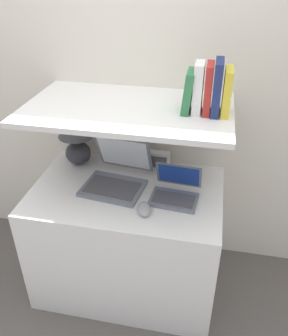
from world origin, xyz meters
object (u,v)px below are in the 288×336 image
computer_mouse (144,209)px  laptop_small (175,191)px  router_box (158,160)px  book_green (188,91)px  book_navy (217,88)px  book_yellow (227,92)px  table_lamp (76,135)px  book_red (208,89)px  book_white (198,88)px  laptop_large (117,176)px

computer_mouse → laptop_small: bearing=48.8°
router_box → book_green: size_ratio=0.69×
laptop_small → book_navy: 0.58m
computer_mouse → book_yellow: size_ratio=0.59×
table_lamp → laptop_small: 0.69m
laptop_small → book_red: bearing=38.7°
book_white → laptop_large: bearing=-175.5°
book_green → laptop_small: bearing=-105.4°
router_box → book_navy: size_ratio=0.55×
book_navy → book_red: book_navy is taller
book_navy → laptop_large: bearing=-176.3°
book_navy → book_white: book_navy is taller
book_navy → book_white: 0.09m
table_lamp → book_white: size_ratio=1.36×
computer_mouse → book_yellow: book_yellow is taller
computer_mouse → book_navy: book_navy is taller
book_navy → book_green: bearing=180.0°
table_lamp → book_yellow: bearing=-9.8°
laptop_large → book_green: bearing=5.1°
laptop_large → book_red: (0.46, 0.03, 0.52)m
computer_mouse → book_red: book_red is taller
laptop_small → book_yellow: 0.57m
table_lamp → book_yellow: 0.93m
table_lamp → computer_mouse: bearing=-38.9°
book_yellow → book_green: size_ratio=1.09×
router_box → book_white: (0.21, -0.19, 0.52)m
computer_mouse → book_green: size_ratio=0.65×
laptop_small → computer_mouse: laptop_small is taller
table_lamp → book_red: bearing=-10.9°
laptop_large → laptop_small: laptop_large is taller
laptop_small → router_box: (-0.14, 0.28, 0.01)m
table_lamp → computer_mouse: table_lamp is taller
book_red → book_white: bearing=180.0°
table_lamp → book_red: book_red is taller
book_white → table_lamp: bearing=168.3°
laptop_large → router_box: laptop_large is taller
book_green → laptop_large: bearing=-174.9°
router_box → book_white: size_ratio=0.58×
laptop_small → computer_mouse: bearing=-131.2°
laptop_small → book_yellow: (0.20, 0.09, 0.53)m
laptop_small → book_yellow: bearing=24.9°
book_white → book_green: 0.05m
laptop_large → book_green: 0.62m
computer_mouse → book_yellow: (0.34, 0.25, 0.55)m
book_red → laptop_large: bearing=-175.9°
book_yellow → laptop_small: bearing=-155.1°
laptop_small → computer_mouse: (-0.14, -0.16, -0.02)m
book_red → router_box: bearing=144.3°
computer_mouse → router_box: bearing=90.4°
laptop_large → book_navy: (0.50, 0.03, 0.53)m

